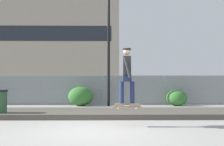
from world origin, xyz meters
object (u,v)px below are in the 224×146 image
object	(u,v)px
parked_car_near	(67,91)
shrub_center	(81,96)
skater	(127,73)
parked_car_mid	(151,90)
street_lamp	(109,32)
skateboard	(127,107)
shrub_right	(177,98)

from	to	relation	value
parked_car_near	shrub_center	size ratio (longest dim) A/B	3.07
skater	parked_car_mid	world-z (taller)	skater
street_lamp	parked_car_mid	world-z (taller)	street_lamp
skateboard	parked_car_mid	distance (m)	12.14
parked_car_near	parked_car_mid	bearing A→B (deg)	3.27
skateboard	shrub_center	xyz separation A→B (m)	(-2.21, 7.43, 0.00)
skater	street_lamp	size ratio (longest dim) A/B	0.24
street_lamp	parked_car_mid	size ratio (longest dim) A/B	1.59
skateboard	shrub_center	distance (m)	7.75
street_lamp	skater	bearing A→B (deg)	-85.78
skateboard	parked_car_mid	xyz separation A→B (m)	(2.72, 11.83, 0.27)
skater	parked_car_mid	xyz separation A→B (m)	(2.72, 11.83, -0.70)
skateboard	shrub_right	bearing A→B (deg)	64.48
parked_car_near	shrub_right	world-z (taller)	parked_car_near
skater	shrub_center	size ratio (longest dim) A/B	1.16
skateboard	shrub_right	size ratio (longest dim) A/B	0.65
shrub_center	skateboard	bearing A→B (deg)	-73.42
parked_car_near	parked_car_mid	world-z (taller)	same
parked_car_mid	shrub_center	size ratio (longest dim) A/B	3.05
parked_car_mid	parked_car_near	bearing A→B (deg)	-176.73
parked_car_mid	shrub_center	distance (m)	6.62
skateboard	parked_car_near	world-z (taller)	parked_car_near
parked_car_near	shrub_center	bearing A→B (deg)	-69.65
skater	shrub_right	xyz separation A→B (m)	(3.53, 7.39, -1.06)
parked_car_mid	shrub_center	bearing A→B (deg)	-138.27
skater	shrub_right	bearing A→B (deg)	64.48
parked_car_near	shrub_right	xyz separation A→B (m)	(7.24, -4.07, -0.36)
skater	parked_car_near	world-z (taller)	skater
street_lamp	parked_car_mid	bearing A→B (deg)	54.11
skateboard	shrub_center	bearing A→B (deg)	106.58
parked_car_near	parked_car_mid	distance (m)	6.44
shrub_center	parked_car_near	bearing A→B (deg)	110.35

